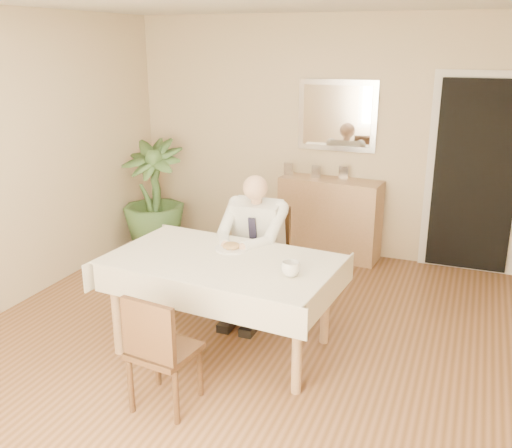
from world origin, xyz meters
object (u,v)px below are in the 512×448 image
at_px(dining_table, 222,269).
at_px(sideboard, 329,218).
at_px(coffee_mug, 291,269).
at_px(chair_far, 263,250).
at_px(seated_man, 251,242).
at_px(potted_palm, 154,195).
at_px(chair_near, 158,348).

relative_size(dining_table, sideboard, 1.63).
height_order(coffee_mug, sideboard, sideboard).
bearing_deg(chair_far, seated_man, -88.47).
relative_size(chair_far, coffee_mug, 6.84).
distance_m(dining_table, potted_palm, 2.48).
bearing_deg(potted_palm, sideboard, 13.86).
bearing_deg(potted_palm, coffee_mug, -40.22).
bearing_deg(dining_table, sideboard, 88.56).
relative_size(chair_near, potted_palm, 0.65).
bearing_deg(sideboard, coffee_mug, -77.45).
distance_m(seated_man, sideboard, 1.73).
xyz_separation_m(chair_near, coffee_mug, (0.63, 0.75, 0.35)).
height_order(chair_near, coffee_mug, coffee_mug).
bearing_deg(chair_near, chair_far, 95.72).
distance_m(chair_near, sideboard, 3.17).
relative_size(chair_far, sideboard, 0.83).
height_order(chair_far, coffee_mug, chair_far).
bearing_deg(chair_far, sideboard, 81.30).
height_order(sideboard, potted_palm, potted_palm).
height_order(dining_table, potted_palm, potted_palm).
bearing_deg(seated_man, potted_palm, 144.43).
xyz_separation_m(dining_table, potted_palm, (-1.70, 1.81, -0.04)).
distance_m(coffee_mug, sideboard, 2.46).
height_order(coffee_mug, potted_palm, potted_palm).
height_order(chair_far, potted_palm, potted_palm).
bearing_deg(chair_near, dining_table, 94.21).
xyz_separation_m(chair_far, potted_palm, (-1.70, 0.92, 0.11)).
relative_size(coffee_mug, potted_palm, 0.11).
xyz_separation_m(chair_far, chair_near, (-0.05, -1.76, -0.06)).
bearing_deg(chair_far, dining_table, -88.47).
bearing_deg(chair_near, sideboard, 91.80).
height_order(seated_man, potted_palm, potted_palm).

